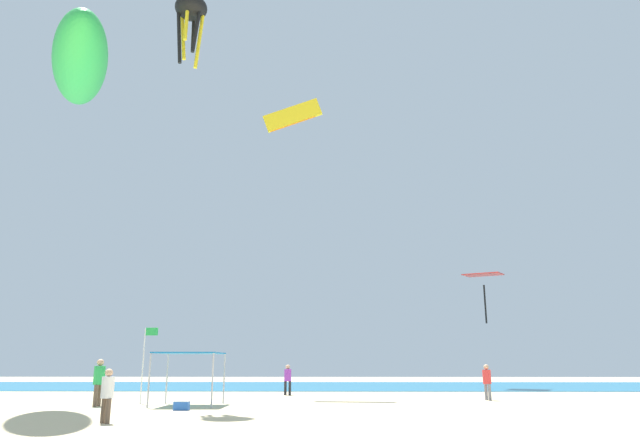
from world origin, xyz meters
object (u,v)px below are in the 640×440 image
(cooler_box, at_px, (182,406))
(kite_diamond_red, at_px, (483,277))
(person_central, at_px, (99,378))
(person_leftmost, at_px, (487,379))
(kite_octopus_black, at_px, (191,12))
(person_near_tent, at_px, (288,377))
(banner_flag, at_px, (145,357))
(person_rightmost, at_px, (107,391))
(kite_parafoil_yellow, at_px, (293,116))
(canopy_tent, at_px, (190,355))
(kite_inflatable_green, at_px, (80,61))

(cooler_box, relative_size, kite_diamond_red, 0.15)
(kite_diamond_red, bearing_deg, person_central, 66.17)
(person_leftmost, distance_m, kite_octopus_black, 24.44)
(kite_octopus_black, bearing_deg, person_near_tent, -31.96)
(person_leftmost, height_order, banner_flag, banner_flag)
(person_rightmost, xyz_separation_m, cooler_box, (1.04, 4.93, -0.76))
(banner_flag, bearing_deg, kite_diamond_red, 38.77)
(person_rightmost, xyz_separation_m, kite_parafoil_yellow, (4.37, 16.26, 16.34))
(person_central, bearing_deg, cooler_box, 69.44)
(kite_octopus_black, relative_size, kite_parafoil_yellow, 1.05)
(canopy_tent, distance_m, kite_diamond_red, 25.14)
(kite_octopus_black, distance_m, kite_parafoil_yellow, 9.22)
(person_leftmost, relative_size, kite_inflatable_green, 0.19)
(canopy_tent, height_order, kite_diamond_red, kite_diamond_red)
(person_rightmost, bearing_deg, kite_parafoil_yellow, 115.35)
(person_leftmost, relative_size, cooler_box, 2.95)
(canopy_tent, xyz_separation_m, kite_diamond_red, (17.51, 17.06, 5.86))
(person_rightmost, relative_size, kite_parafoil_yellow, 0.41)
(person_central, bearing_deg, kite_octopus_black, 139.73)
(person_central, distance_m, kite_parafoil_yellow, 20.09)
(person_near_tent, height_order, kite_inflatable_green, kite_inflatable_green)
(person_rightmost, relative_size, cooler_box, 2.78)
(person_rightmost, bearing_deg, banner_flag, 141.25)
(banner_flag, bearing_deg, kite_inflatable_green, -152.16)
(canopy_tent, bearing_deg, kite_parafoil_yellow, 67.15)
(person_central, height_order, banner_flag, banner_flag)
(banner_flag, height_order, kite_diamond_red, kite_diamond_red)
(cooler_box, bearing_deg, banner_flag, 126.32)
(kite_diamond_red, xyz_separation_m, kite_parafoil_yellow, (-13.79, -8.24, 9.33))
(canopy_tent, distance_m, kite_parafoil_yellow, 17.96)
(person_leftmost, bearing_deg, banner_flag, 80.31)
(person_near_tent, height_order, kite_octopus_black, kite_octopus_black)
(person_central, xyz_separation_m, person_rightmost, (2.97, -6.83, -0.19))
(kite_diamond_red, height_order, kite_octopus_black, kite_octopus_black)
(cooler_box, relative_size, kite_parafoil_yellow, 0.15)
(person_leftmost, xyz_separation_m, kite_parafoil_yellow, (-10.00, 5.15, 16.28))
(kite_inflatable_green, bearing_deg, banner_flag, -87.06)
(cooler_box, bearing_deg, person_rightmost, -101.94)
(banner_flag, xyz_separation_m, kite_inflatable_green, (-3.59, -1.89, 13.82))
(cooler_box, xyz_separation_m, kite_inflatable_green, (-6.28, 1.77, 15.67))
(kite_inflatable_green, distance_m, kite_parafoil_yellow, 13.63)
(person_central, xyz_separation_m, cooler_box, (4.01, -1.90, -0.95))
(person_leftmost, height_order, person_rightmost, person_leftmost)
(person_leftmost, bearing_deg, person_rightmost, 109.07)
(banner_flag, relative_size, cooler_box, 5.82)
(kite_octopus_black, bearing_deg, person_rightmost, -168.97)
(person_rightmost, bearing_deg, kite_inflatable_green, 168.42)
(person_near_tent, xyz_separation_m, cooler_box, (-3.30, -10.48, -0.80))
(person_central, xyz_separation_m, kite_parafoil_yellow, (7.34, 9.44, 16.14))
(kite_parafoil_yellow, bearing_deg, banner_flag, 51.34)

